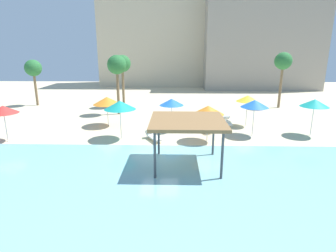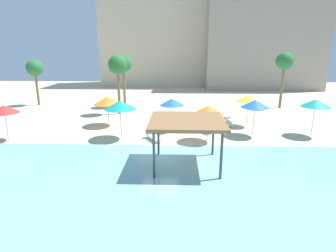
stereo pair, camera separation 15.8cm
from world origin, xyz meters
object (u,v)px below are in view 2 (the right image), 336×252
object	(u,v)px
palm_tree_0	(284,62)
palm_tree_1	(118,66)
beach_umbrella_blue_6	(172,102)
beach_umbrella_teal_7	(120,105)
lounge_chair_1	(202,128)
palm_tree_3	(35,69)
lounge_chair_2	(228,121)
beach_umbrella_red_1	(4,109)
shade_pavilion	(187,123)
beach_umbrella_orange_4	(108,101)
lounge_chair_0	(153,135)
beach_umbrella_orange_0	(208,110)
palm_tree_2	(123,65)
beach_umbrella_blue_3	(255,104)
beach_umbrella_yellow_5	(248,99)
beach_umbrella_teal_2	(315,103)

from	to	relation	value
palm_tree_0	palm_tree_1	bearing A→B (deg)	-168.20
beach_umbrella_blue_6	beach_umbrella_teal_7	distance (m)	4.39
lounge_chair_1	palm_tree_1	world-z (taller)	palm_tree_1
palm_tree_3	lounge_chair_2	bearing A→B (deg)	-21.70
lounge_chair_1	beach_umbrella_red_1	bearing A→B (deg)	-110.02
lounge_chair_2	palm_tree_0	size ratio (longest dim) A/B	0.31
shade_pavilion	beach_umbrella_orange_4	size ratio (longest dim) A/B	1.62
beach_umbrella_orange_4	lounge_chair_0	distance (m)	6.01
beach_umbrella_orange_4	beach_umbrella_teal_7	size ratio (longest dim) A/B	0.88
beach_umbrella_red_1	lounge_chair_1	bearing A→B (deg)	11.46
shade_pavilion	lounge_chair_2	xyz separation A→B (m)	(3.92, 9.03, -2.26)
shade_pavilion	beach_umbrella_teal_7	bearing A→B (deg)	133.99
beach_umbrella_red_1	beach_umbrella_orange_4	bearing A→B (deg)	35.13
beach_umbrella_orange_0	lounge_chair_2	world-z (taller)	beach_umbrella_orange_0
beach_umbrella_orange_4	beach_umbrella_teal_7	distance (m)	4.06
palm_tree_1	palm_tree_3	distance (m)	11.46
lounge_chair_1	palm_tree_1	distance (m)	11.05
shade_pavilion	palm_tree_2	world-z (taller)	palm_tree_2
beach_umbrella_blue_3	beach_umbrella_yellow_5	size ratio (longest dim) A/B	1.05
beach_umbrella_orange_4	beach_umbrella_yellow_5	distance (m)	12.08
shade_pavilion	lounge_chair_1	distance (m)	7.48
beach_umbrella_blue_3	palm_tree_3	xyz separation A→B (m)	(-22.43, 11.43, 1.73)
beach_umbrella_orange_4	beach_umbrella_blue_6	size ratio (longest dim) A/B	0.96
beach_umbrella_yellow_5	lounge_chair_1	bearing A→B (deg)	-155.13
beach_umbrella_orange_4	lounge_chair_0	bearing A→B (deg)	-42.05
shade_pavilion	palm_tree_0	distance (m)	20.28
lounge_chair_0	palm_tree_2	xyz separation A→B (m)	(-4.31, 12.08, 4.46)
beach_umbrella_teal_2	lounge_chair_2	world-z (taller)	beach_umbrella_teal_2
beach_umbrella_yellow_5	palm_tree_0	size ratio (longest dim) A/B	0.44
beach_umbrella_red_1	palm_tree_0	distance (m)	27.35
beach_umbrella_teal_2	beach_umbrella_orange_4	xyz separation A→B (m)	(-16.45, 2.41, -0.34)
beach_umbrella_red_1	beach_umbrella_yellow_5	size ratio (longest dim) A/B	0.99
beach_umbrella_blue_3	palm_tree_3	bearing A→B (deg)	153.01
lounge_chair_1	palm_tree_0	distance (m)	14.53
lounge_chair_1	palm_tree_2	xyz separation A→B (m)	(-8.16, 9.80, 4.46)
beach_umbrella_teal_2	beach_umbrella_teal_7	xyz separation A→B (m)	(-14.63, -1.20, 0.00)
shade_pavilion	palm_tree_0	world-z (taller)	palm_tree_0
shade_pavilion	palm_tree_3	distance (m)	24.45
beach_umbrella_red_1	beach_umbrella_blue_3	bearing A→B (deg)	6.02
beach_umbrella_orange_4	beach_umbrella_blue_6	bearing A→B (deg)	-13.36
shade_pavilion	beach_umbrella_teal_7	size ratio (longest dim) A/B	1.43
shade_pavilion	beach_umbrella_yellow_5	xyz separation A→B (m)	(5.52, 8.82, -0.17)
lounge_chair_1	palm_tree_3	bearing A→B (deg)	-150.72
beach_umbrella_teal_2	palm_tree_3	world-z (taller)	palm_tree_3
shade_pavilion	beach_umbrella_blue_3	distance (m)	8.01
beach_umbrella_teal_7	palm_tree_3	bearing A→B (deg)	134.71
palm_tree_2	palm_tree_3	world-z (taller)	palm_tree_2
beach_umbrella_teal_2	beach_umbrella_teal_7	distance (m)	14.68
beach_umbrella_teal_7	lounge_chair_2	bearing A→B (deg)	25.46
shade_pavilion	beach_umbrella_orange_4	world-z (taller)	shade_pavilion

